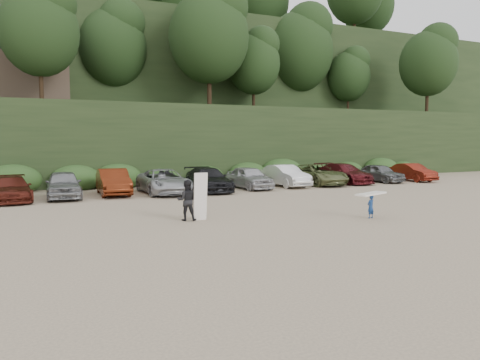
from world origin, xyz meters
TOP-DOWN VIEW (x-y plane):
  - ground at (0.00, 0.00)m, footprint 120.00×120.00m
  - hillside_backdrop at (-0.26, 35.93)m, footprint 90.00×41.50m
  - parked_cars at (-2.27, 10.00)m, footprint 39.82×6.18m
  - child_surfer at (1.78, -2.84)m, footprint 1.88×1.12m
  - adult_surfer at (-5.48, -0.09)m, footprint 1.30×0.90m

SIDE VIEW (x-z plane):
  - ground at x=0.00m, z-range 0.00..0.00m
  - child_surfer at x=1.78m, z-range 0.20..1.29m
  - parked_cars at x=-2.27m, z-range -0.04..1.54m
  - adult_surfer at x=-5.48m, z-range -0.14..1.86m
  - hillside_backdrop at x=-0.26m, z-range -2.78..25.22m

